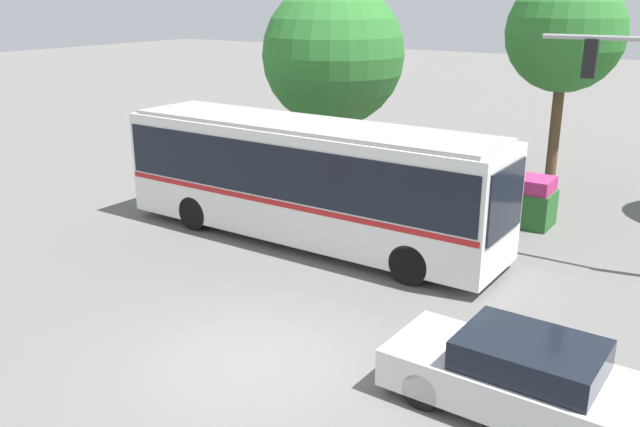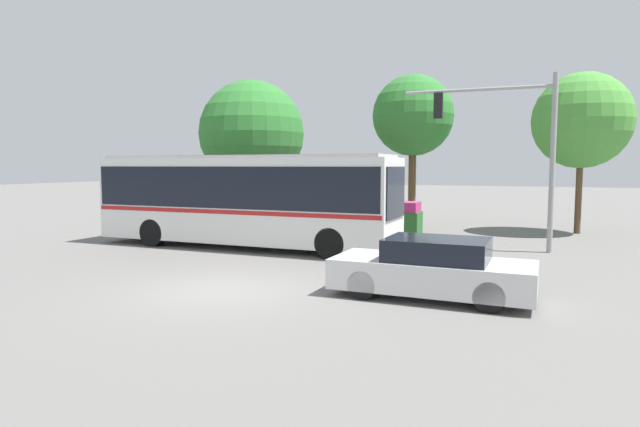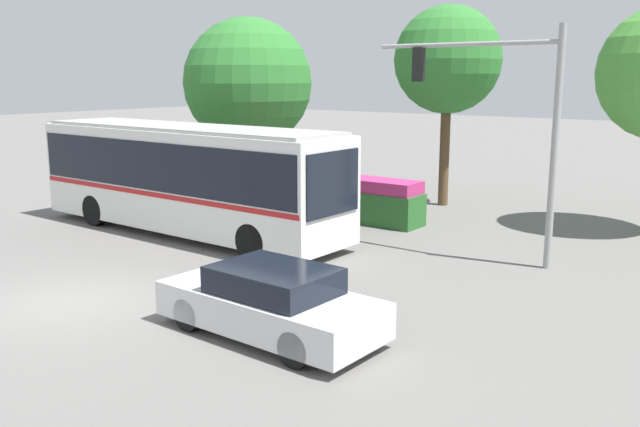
% 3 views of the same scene
% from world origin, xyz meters
% --- Properties ---
extents(ground_plane, '(140.00, 140.00, 0.00)m').
position_xyz_m(ground_plane, '(0.00, 0.00, 0.00)').
color(ground_plane, slate).
extents(city_bus, '(11.14, 2.72, 3.30)m').
position_xyz_m(city_bus, '(-2.87, 6.03, 1.88)').
color(city_bus, silver).
rests_on(city_bus, ground).
extents(sedan_foreground, '(4.44, 1.95, 1.33)m').
position_xyz_m(sedan_foreground, '(4.70, 1.17, 0.63)').
color(sedan_foreground, silver).
rests_on(sedan_foreground, ground).
extents(traffic_light_pole, '(5.07, 0.24, 5.99)m').
position_xyz_m(traffic_light_pole, '(6.06, 8.76, 3.95)').
color(traffic_light_pole, gray).
rests_on(traffic_light_pole, ground).
extents(flowering_hedge, '(6.48, 1.20, 1.46)m').
position_xyz_m(flowering_hedge, '(-0.70, 10.70, 0.72)').
color(flowering_hedge, '#286028').
rests_on(flowering_hedge, ground).
extents(street_tree_left, '(5.09, 5.09, 7.04)m').
position_xyz_m(street_tree_left, '(-6.00, 12.20, 4.49)').
color(street_tree_left, brown).
rests_on(street_tree_left, ground).
extents(street_tree_centre, '(3.88, 3.88, 7.29)m').
position_xyz_m(street_tree_centre, '(1.30, 14.92, 5.31)').
color(street_tree_centre, brown).
rests_on(street_tree_centre, ground).
extents(street_tree_right, '(4.08, 4.08, 6.90)m').
position_xyz_m(street_tree_right, '(8.60, 14.73, 4.85)').
color(street_tree_right, brown).
rests_on(street_tree_right, ground).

